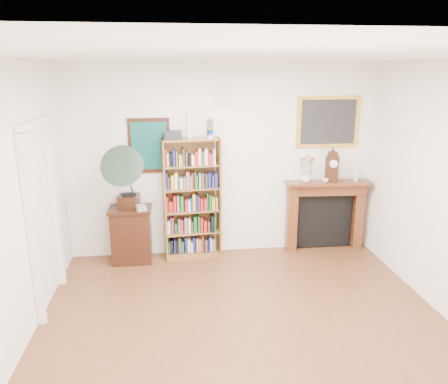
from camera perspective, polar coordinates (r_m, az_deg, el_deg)
name	(u,v)px	position (r m, az deg, el deg)	size (l,w,h in m)	color
room	(255,216)	(4.00, 4.03, -3.13)	(4.51, 5.01, 2.81)	#59321B
door_casing	(42,201)	(5.32, -22.67, -1.08)	(0.08, 1.02, 2.17)	white
teal_poster	(149,146)	(6.29, -9.73, 5.97)	(0.58, 0.04, 0.78)	black
small_picture	(223,95)	(6.24, -0.13, 12.60)	(0.26, 0.04, 0.30)	white
gilt_painting	(328,122)	(6.64, 13.45, 8.89)	(0.95, 0.04, 0.75)	gold
bookshelf	(192,192)	(6.29, -4.23, -0.06)	(0.84, 0.37, 2.03)	brown
side_cabinet	(132,235)	(6.43, -11.98, -5.46)	(0.59, 0.43, 0.81)	black
fireplace	(325,209)	(6.85, 13.04, -2.20)	(1.30, 0.37, 1.08)	#4B1F11
gramophone	(126,173)	(6.05, -12.68, 2.39)	(0.63, 0.75, 0.93)	black
cd_stack	(141,208)	(6.12, -10.80, -2.05)	(0.12, 0.12, 0.08)	#A7A8B3
mantel_clock	(332,167)	(6.63, 13.94, 3.15)	(0.22, 0.17, 0.45)	black
flower_vase	(306,177)	(6.54, 10.65, 1.92)	(0.15, 0.15, 0.16)	silver
teacup	(325,180)	(6.61, 13.09, 1.56)	(0.10, 0.10, 0.08)	silver
bottle_left	(356,173)	(6.82, 16.90, 2.43)	(0.07, 0.07, 0.24)	silver
bottle_right	(357,174)	(6.84, 16.94, 2.29)	(0.06, 0.06, 0.20)	silver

